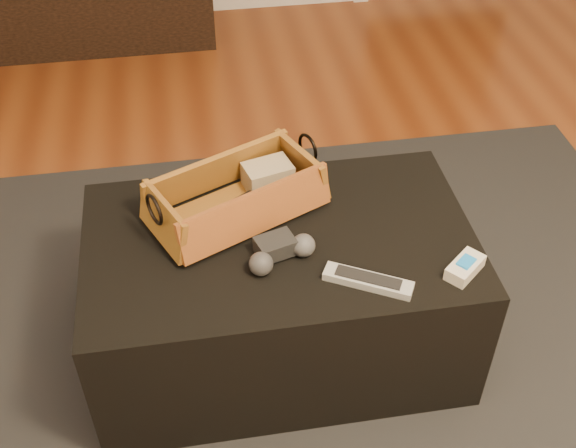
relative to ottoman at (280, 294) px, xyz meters
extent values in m
cube|color=black|center=(0.00, -0.05, -0.22)|extent=(2.60, 2.00, 0.01)
cube|color=black|center=(0.00, 0.00, 0.00)|extent=(1.00, 0.60, 0.42)
cube|color=black|center=(-0.11, 0.09, 0.24)|extent=(0.23, 0.17, 0.03)
cube|color=tan|center=(0.00, 0.20, 0.26)|extent=(0.14, 0.12, 0.07)
cube|color=#945C21|center=(-0.09, 0.11, 0.22)|extent=(0.44, 0.34, 0.02)
cube|color=#9B6923|center=(-0.14, 0.21, 0.28)|extent=(0.41, 0.22, 0.12)
cube|color=#AD5B27|center=(-0.05, 0.02, 0.28)|extent=(0.41, 0.22, 0.12)
cube|color=brown|center=(0.10, 0.20, 0.28)|extent=(0.13, 0.21, 0.12)
cube|color=olive|center=(-0.29, 0.03, 0.28)|extent=(0.13, 0.21, 0.12)
torus|color=black|center=(0.11, 0.21, 0.33)|extent=(0.04, 0.08, 0.08)
torus|color=black|center=(-0.30, 0.02, 0.33)|extent=(0.04, 0.08, 0.08)
cube|color=black|center=(-0.02, -0.06, 0.24)|extent=(0.11, 0.09, 0.04)
sphere|color=#313134|center=(-0.06, -0.12, 0.24)|extent=(0.08, 0.08, 0.06)
sphere|color=#3E3F42|center=(0.05, -0.07, 0.24)|extent=(0.08, 0.08, 0.06)
cube|color=#B5B9BD|center=(0.18, -0.20, 0.22)|extent=(0.21, 0.15, 0.02)
cube|color=black|center=(0.18, -0.20, 0.23)|extent=(0.15, 0.11, 0.00)
cube|color=beige|center=(0.42, -0.20, 0.23)|extent=(0.12, 0.11, 0.03)
cube|color=#1C82F0|center=(0.42, -0.20, 0.25)|extent=(0.05, 0.05, 0.01)
camera|label=1|loc=(-0.20, -1.34, 1.45)|focal=45.00mm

